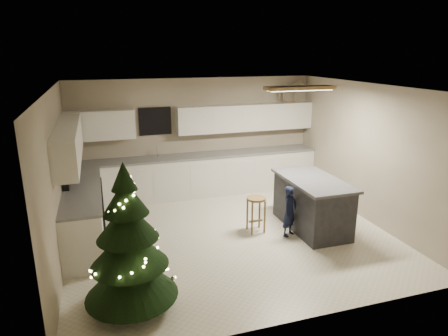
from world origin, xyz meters
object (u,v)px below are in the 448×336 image
Objects in this scene: toddler at (290,211)px; rocking_horse at (290,91)px; bar_stool at (256,206)px; christmas_tree at (129,251)px; island at (312,203)px.

toddler is 3.44m from rocking_horse.
christmas_tree is at bearing -145.60° from bar_stool.
island is at bearing -8.88° from bar_stool.
christmas_tree is 2.12× the size of toddler.
christmas_tree is (-3.38, -1.44, 0.32)m from island.
rocking_horse is at bearing 43.72° from christmas_tree.
toddler is (2.85, 1.28, -0.34)m from christmas_tree.
rocking_horse is (1.25, 2.65, 1.81)m from toddler.
christmas_tree is 3.23× the size of rocking_horse.
christmas_tree is (-2.35, -1.61, 0.30)m from bar_stool.
bar_stool is 0.60m from toddler.
toddler is (0.50, -0.33, -0.03)m from bar_stool.
toddler is at bearing 24.15° from christmas_tree.
rocking_horse is (0.72, 2.48, 1.79)m from island.
island is 1.05m from bar_stool.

